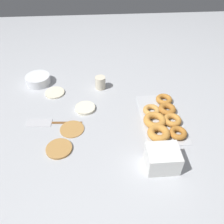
% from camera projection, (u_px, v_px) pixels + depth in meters
% --- Properties ---
extents(ground_plane, '(3.00, 3.00, 0.00)m').
position_uv_depth(ground_plane, '(87.00, 116.00, 1.24)').
color(ground_plane, '#B2B5BA').
extents(pancake_0, '(0.12, 0.12, 0.01)m').
position_uv_depth(pancake_0, '(72.00, 129.00, 1.16)').
color(pancake_0, '#B27F42').
rests_on(pancake_0, ground_plane).
extents(pancake_1, '(0.12, 0.12, 0.01)m').
position_uv_depth(pancake_1, '(59.00, 149.00, 1.07)').
color(pancake_1, '#B27F42').
rests_on(pancake_1, ground_plane).
extents(pancake_2, '(0.11, 0.11, 0.02)m').
position_uv_depth(pancake_2, '(85.00, 108.00, 1.28)').
color(pancake_2, silver).
rests_on(pancake_2, ground_plane).
extents(pancake_3, '(0.11, 0.11, 0.01)m').
position_uv_depth(pancake_3, '(55.00, 93.00, 1.38)').
color(pancake_3, beige).
rests_on(pancake_3, ground_plane).
extents(donut_tray, '(0.38, 0.20, 0.04)m').
position_uv_depth(donut_tray, '(162.00, 118.00, 1.20)').
color(donut_tray, silver).
rests_on(donut_tray, ground_plane).
extents(batter_bowl, '(0.15, 0.15, 0.05)m').
position_uv_depth(batter_bowl, '(38.00, 80.00, 1.45)').
color(batter_bowl, white).
rests_on(batter_bowl, ground_plane).
extents(container_stack, '(0.11, 0.13, 0.10)m').
position_uv_depth(container_stack, '(162.00, 159.00, 0.97)').
color(container_stack, white).
rests_on(container_stack, ground_plane).
extents(paper_cup, '(0.06, 0.06, 0.08)m').
position_uv_depth(paper_cup, '(100.00, 83.00, 1.40)').
color(paper_cup, beige).
rests_on(paper_cup, ground_plane).
extents(spatula, '(0.07, 0.28, 0.01)m').
position_uv_depth(spatula, '(45.00, 123.00, 1.20)').
color(spatula, brown).
rests_on(spatula, ground_plane).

